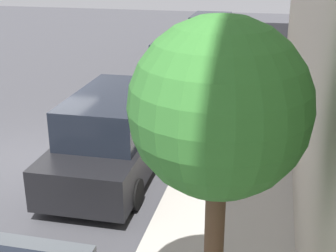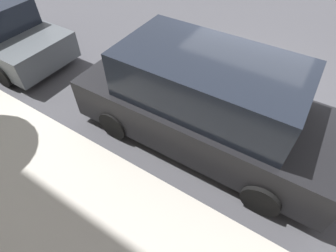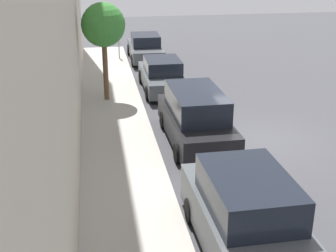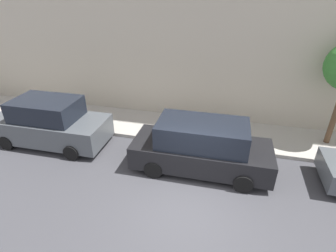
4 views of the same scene
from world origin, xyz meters
The scene contains 2 objects.
ground_plane centered at (0.00, 0.00, 0.00)m, with size 60.00×60.00×0.00m, color #424247.
parked_minivan_third centered at (2.11, -0.13, 0.92)m, with size 2.02×4.92×1.90m.
Camera 2 is at (5.49, 1.19, 4.17)m, focal length 28.00 mm.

